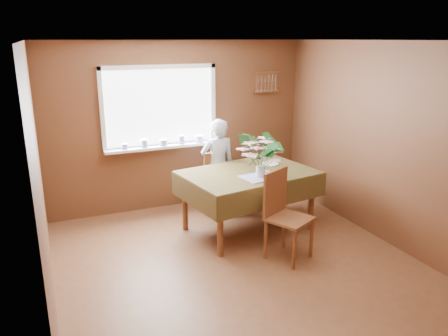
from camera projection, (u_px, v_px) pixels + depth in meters
name	position (u px, v px, depth m)	size (l,w,h in m)	color
floor	(243.00, 269.00, 4.96)	(4.50, 4.50, 0.00)	brown
ceiling	(246.00, 40.00, 4.25)	(4.50, 4.50, 0.00)	white
wall_back	(180.00, 126.00, 6.59)	(4.00, 4.00, 0.00)	brown
wall_front	(407.00, 258.00, 2.62)	(4.00, 4.00, 0.00)	brown
wall_left	(41.00, 188.00, 3.85)	(4.50, 4.50, 0.00)	brown
wall_right	(391.00, 146.00, 5.36)	(4.50, 4.50, 0.00)	brown
window_assembly	(162.00, 121.00, 6.40)	(1.72, 0.20, 1.22)	white
spoon_rack	(266.00, 82.00, 6.93)	(0.44, 0.05, 0.33)	brown
dining_table	(249.00, 179.00, 5.80)	(1.86, 1.42, 0.83)	brown
chair_far	(213.00, 177.00, 6.60)	(0.43, 0.43, 0.92)	brown
chair_near	(283.00, 212.00, 5.11)	(0.61, 0.61, 1.05)	brown
seated_woman	(218.00, 166.00, 6.44)	(0.52, 0.34, 1.42)	white
flower_bouquet	(261.00, 152.00, 5.47)	(0.57, 0.57, 0.49)	white
side_plate	(270.00, 164.00, 6.10)	(0.24, 0.24, 0.01)	white
table_knife	(268.00, 173.00, 5.69)	(0.02, 0.23, 0.00)	silver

